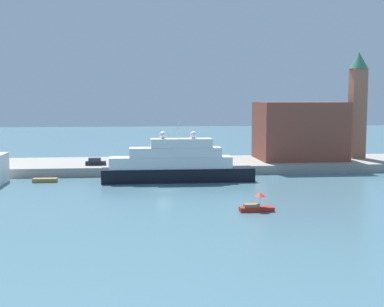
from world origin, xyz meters
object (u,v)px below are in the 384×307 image
object	(u,v)px
mooring_bollard	(147,165)
bell_tower	(358,101)
work_barge	(45,180)
harbor_building	(299,131)
parked_car	(96,162)
person_figure	(121,161)
small_motorboat	(256,206)
large_yacht	(176,165)

from	to	relation	value
mooring_bollard	bell_tower	bearing A→B (deg)	12.89
work_barge	harbor_building	bearing A→B (deg)	17.39
parked_car	person_figure	world-z (taller)	person_figure
small_motorboat	parked_car	bearing A→B (deg)	122.28
harbor_building	parked_car	world-z (taller)	harbor_building
parked_car	mooring_bollard	world-z (taller)	parked_car
large_yacht	small_motorboat	bearing A→B (deg)	-71.60
bell_tower	person_figure	world-z (taller)	bell_tower
large_yacht	person_figure	bearing A→B (deg)	133.61
bell_tower	person_figure	bearing A→B (deg)	-171.21
small_motorboat	bell_tower	xyz separation A→B (m)	(32.87, 45.06, 13.61)
harbor_building	mooring_bollard	xyz separation A→B (m)	(-33.41, -9.88, -5.83)
harbor_building	mooring_bollard	size ratio (longest dim) A/B	24.16
harbor_building	parked_car	distance (m)	44.30
person_figure	mooring_bollard	bearing A→B (deg)	-27.99
bell_tower	parked_car	distance (m)	58.53
harbor_building	small_motorboat	bearing A→B (deg)	-113.80
parked_car	work_barge	bearing A→B (deg)	-129.68
mooring_bollard	small_motorboat	bearing A→B (deg)	-67.99
small_motorboat	person_figure	bearing A→B (deg)	117.08
large_yacht	bell_tower	bearing A→B (deg)	24.17
small_motorboat	work_barge	bearing A→B (deg)	138.92
harbor_building	work_barge	bearing A→B (deg)	-162.61
large_yacht	work_barge	bearing A→B (deg)	175.90
large_yacht	work_barge	distance (m)	23.63
harbor_building	bell_tower	world-z (taller)	bell_tower
bell_tower	parked_car	world-z (taller)	bell_tower
harbor_building	person_figure	distance (m)	39.50
large_yacht	person_figure	size ratio (longest dim) A/B	16.03
bell_tower	harbor_building	bearing A→B (deg)	-176.50
parked_car	person_figure	size ratio (longest dim) A/B	2.36
large_yacht	harbor_building	distance (m)	33.81
bell_tower	large_yacht	bearing A→B (deg)	-155.83
harbor_building	person_figure	xyz separation A→B (m)	(-38.46, -7.20, -5.41)
large_yacht	work_barge	world-z (taller)	large_yacht
work_barge	person_figure	size ratio (longest dim) A/B	2.51
person_figure	bell_tower	bearing A→B (deg)	8.79
work_barge	harbor_building	xyz separation A→B (m)	(51.70, 16.19, 7.58)
large_yacht	parked_car	distance (m)	19.12
small_motorboat	work_barge	distance (m)	42.69
small_motorboat	harbor_building	distance (m)	48.89
small_motorboat	parked_car	world-z (taller)	parked_car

